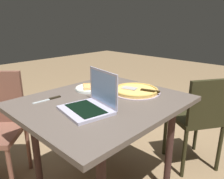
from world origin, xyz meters
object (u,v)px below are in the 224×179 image
Objects in this scene: chair_far at (199,116)px; laptop at (91,103)px; table_knife at (50,99)px; dining_table at (103,112)px; pizza_plate at (89,88)px; pizza_tray at (136,90)px.

laptop is at bearing -16.47° from chair_far.
table_knife is 0.24× the size of chair_far.
table_knife is (0.25, -0.27, 0.10)m from dining_table.
laptop reaches higher than dining_table.
chair_far is (-0.80, 0.37, -0.18)m from dining_table.
laptop is 1.55× the size of pizza_plate.
table_knife reaches higher than dining_table.
dining_table is 5.02× the size of pizza_plate.
pizza_plate reaches higher than dining_table.
dining_table is 0.90m from chair_far.
pizza_tray is at bearing 148.49° from table_knife.
pizza_tray is at bearing 123.79° from pizza_plate.
table_knife is at bearing -77.48° from laptop.
dining_table is 5.35× the size of table_knife.
pizza_plate is 0.37m from pizza_tray.
pizza_tray is 0.43× the size of chair_far.
pizza_tray reaches higher than dining_table.
dining_table is 2.94× the size of pizza_tray.
pizza_plate is at bearing 175.94° from table_knife.
laptop reaches higher than chair_far.
dining_table is 0.28m from pizza_plate.
chair_far is (-0.71, 0.61, -0.28)m from pizza_plate.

